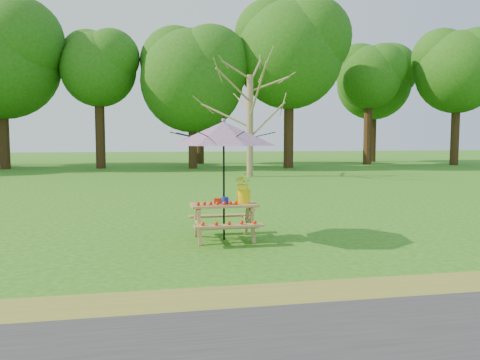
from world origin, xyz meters
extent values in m
cylinder|color=olive|center=(8.17, 14.57, 2.47)|extent=(0.39, 0.39, 4.94)
cube|color=#AA764C|center=(4.70, 0.50, 0.65)|extent=(1.20, 0.62, 0.04)
cube|color=#AA764C|center=(4.70, -0.05, 0.36)|extent=(1.20, 0.22, 0.04)
cube|color=#AA764C|center=(4.70, 1.05, 0.36)|extent=(1.20, 0.22, 0.04)
cylinder|color=black|center=(4.70, 0.50, 1.12)|extent=(0.04, 0.04, 2.25)
cone|color=#1D71A6|center=(4.70, 0.50, 1.95)|extent=(2.33, 2.33, 0.43)
sphere|color=#1D71A6|center=(4.70, 0.50, 2.19)|extent=(0.08, 0.08, 0.08)
cube|color=red|center=(4.59, 0.53, 0.72)|extent=(0.14, 0.12, 0.10)
cylinder|color=#1525AB|center=(4.71, 0.44, 0.74)|extent=(0.13, 0.13, 0.13)
cube|color=beige|center=(4.64, 0.67, 0.71)|extent=(0.13, 0.13, 0.07)
cylinder|color=yellow|center=(5.06, 0.50, 0.80)|extent=(0.25, 0.25, 0.25)
imported|color=#FFF628|center=(5.06, 0.50, 1.05)|extent=(0.36, 0.32, 0.38)
camera|label=1|loc=(3.41, -7.88, 1.85)|focal=35.00mm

